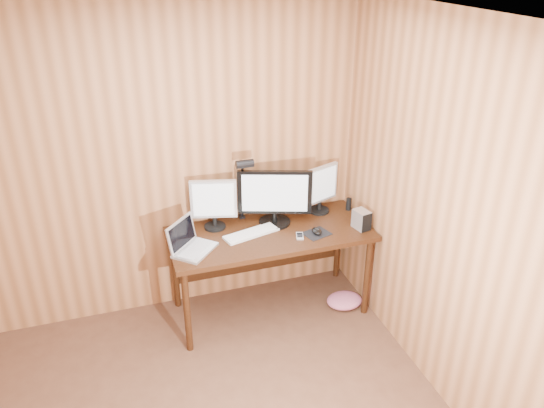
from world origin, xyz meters
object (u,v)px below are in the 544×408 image
keyboard (251,233)px  speaker (349,204)px  mouse (317,231)px  monitor_right (320,188)px  laptop (189,243)px  monitor_center (275,197)px  phone (300,236)px  desk (267,241)px  monitor_left (214,203)px  hard_drive (362,220)px  desk_lamp (243,180)px

keyboard → speaker: size_ratio=4.42×
keyboard → mouse: (0.49, -0.15, 0.01)m
monitor_right → laptop: (-1.16, -0.28, -0.16)m
monitor_center → phone: size_ratio=4.80×
desk → monitor_left: size_ratio=3.87×
hard_drive → monitor_right: bearing=106.2°
monitor_right → keyboard: (-0.66, -0.20, -0.21)m
desk → laptop: laptop is taller
hard_drive → phone: size_ratio=1.33×
desk → monitor_center: monitor_center is taller
monitor_center → monitor_right: (0.43, 0.08, -0.02)m
phone → speaker: size_ratio=1.12×
monitor_left → laptop: 0.41m
monitor_right → desk_lamp: 0.67m
monitor_left → phone: monitor_left is taller
desk → speaker: speaker is taller
monitor_left → monitor_right: 0.91m
phone → hard_drive: bearing=14.3°
laptop → phone: (0.85, -0.07, -0.05)m
monitor_center → speaker: size_ratio=5.38×
monitor_center → mouse: monitor_center is taller
monitor_left → laptop: monitor_left is taller
laptop → phone: 0.85m
monitor_right → keyboard: size_ratio=0.87×
desk → phone: size_ratio=13.43×
mouse → speaker: (0.42, 0.31, 0.03)m
desk → phone: bearing=-47.9°
monitor_right → speaker: (0.25, -0.05, -0.17)m
laptop → keyboard: laptop is taller
desk → monitor_left: monitor_left is taller
monitor_left → laptop: bearing=-117.6°
keyboard → hard_drive: size_ratio=2.96×
mouse → speaker: 0.52m
mouse → hard_drive: (0.37, -0.03, 0.05)m
laptop → mouse: (0.99, -0.07, -0.03)m
laptop → keyboard: (0.50, 0.08, -0.05)m
keyboard → phone: keyboard is taller
hard_drive → desk_lamp: (-0.86, 0.40, 0.30)m
monitor_right → phone: monitor_right is taller
desk → keyboard: 0.21m
hard_drive → speaker: size_ratio=1.49×
desk → monitor_right: (0.51, 0.14, 0.34)m
monitor_left → keyboard: (0.25, -0.20, -0.21)m
laptop → phone: size_ratio=3.40×
hard_drive → desk: bearing=148.9°
speaker → desk_lamp: desk_lamp is taller
monitor_center → hard_drive: bearing=-6.3°
monitor_center → monitor_left: monitor_center is taller
speaker → hard_drive: bearing=-97.8°
hard_drive → monitor_left: bearing=149.1°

